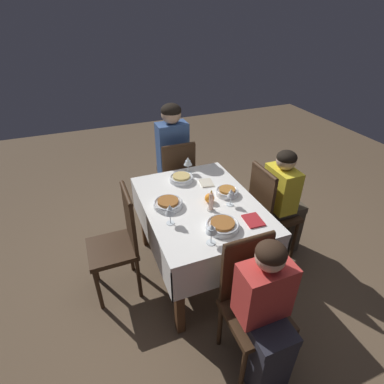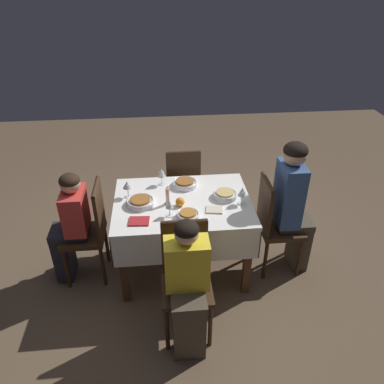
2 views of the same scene
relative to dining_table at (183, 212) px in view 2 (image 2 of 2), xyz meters
name	(u,v)px [view 2 (image 2 of 2)]	position (x,y,z in m)	size (l,w,h in m)	color
ground_plane	(184,266)	(0.00, 0.00, -0.62)	(8.00, 8.00, 0.00)	brown
dining_table	(183,212)	(0.00, 0.00, 0.00)	(1.15, 0.85, 0.72)	white
chair_east	(274,222)	(0.79, -0.07, -0.11)	(0.36, 0.36, 0.92)	#382314
chair_west	(90,228)	(-0.79, -0.01, -0.11)	(0.36, 0.36, 0.92)	#382314
chair_south	(186,275)	(-0.03, -0.64, -0.11)	(0.36, 0.36, 0.92)	#382314
chair_north	(183,184)	(0.05, 0.64, -0.11)	(0.36, 0.36, 0.92)	#382314
person_adult_denim	(293,202)	(0.93, -0.07, 0.09)	(0.34, 0.30, 1.25)	#4C4233
person_child_red	(70,223)	(-0.94, -0.01, -0.05)	(0.33, 0.30, 1.03)	#282833
person_child_yellow	(188,284)	(-0.03, -0.80, -0.04)	(0.30, 0.33, 1.05)	#4C4233
bowl_east	(225,195)	(0.36, 0.02, 0.14)	(0.21, 0.21, 0.06)	silver
wine_glass_east	(242,192)	(0.48, -0.08, 0.22)	(0.08, 0.08, 0.16)	white
bowl_west	(140,202)	(-0.35, -0.02, 0.14)	(0.23, 0.23, 0.06)	silver
wine_glass_west	(127,185)	(-0.45, 0.11, 0.22)	(0.08, 0.08, 0.15)	white
bowl_south	(188,215)	(0.02, -0.25, 0.14)	(0.18, 0.18, 0.06)	silver
wine_glass_south	(169,205)	(-0.12, -0.20, 0.21)	(0.06, 0.06, 0.15)	white
bowl_north	(185,183)	(0.04, 0.25, 0.14)	(0.22, 0.22, 0.06)	silver
wine_glass_north	(161,173)	(-0.16, 0.29, 0.22)	(0.07, 0.07, 0.16)	white
candle_centerpiece	(168,197)	(-0.12, -0.03, 0.18)	(0.06, 0.06, 0.17)	beige
orange_fruit	(180,202)	(-0.02, -0.07, 0.15)	(0.08, 0.08, 0.08)	orange
napkin_red_folded	(214,210)	(0.24, -0.16, 0.11)	(0.15, 0.12, 0.01)	beige
napkin_spare_side	(139,221)	(-0.35, -0.26, 0.11)	(0.16, 0.13, 0.01)	#AD2328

